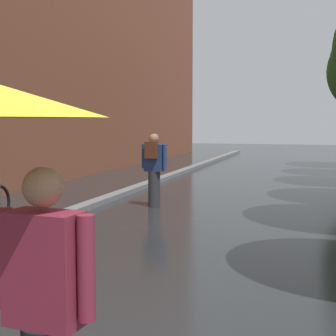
# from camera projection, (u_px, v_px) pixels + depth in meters

# --- Properties ---
(kerb_strip) EXTENTS (0.30, 36.00, 0.12)m
(kerb_strip) POSITION_uv_depth(u_px,v_px,m) (133.00, 189.00, 13.62)
(kerb_strip) COLOR slate
(kerb_strip) RESTS_ON ground
(pedestrian_walking_midground) EXTENTS (0.59, 0.36, 1.60)m
(pedestrian_walking_midground) POSITION_uv_depth(u_px,v_px,m) (154.00, 168.00, 11.08)
(pedestrian_walking_midground) COLOR #2D2D33
(pedestrian_walking_midground) RESTS_ON ground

